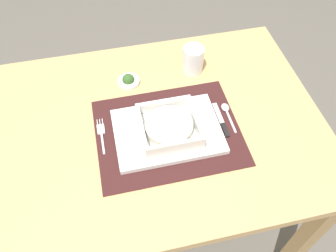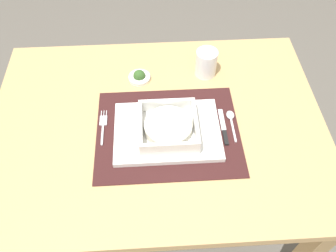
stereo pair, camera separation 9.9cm
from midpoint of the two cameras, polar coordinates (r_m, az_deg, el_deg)
ground_plane at (r=1.69m, az=0.61°, el=-15.50°), size 6.00×6.00×0.00m
dining_table at (r=1.12m, az=0.89°, el=-2.98°), size 1.01×0.74×0.76m
placemat at (r=1.01m, az=2.79°, el=-1.17°), size 0.42×0.33×0.00m
serving_plate at (r=1.00m, az=2.69°, el=-1.04°), size 0.31×0.22×0.02m
porridge_bowl at (r=0.97m, az=2.94°, el=-0.46°), size 0.16×0.16×0.05m
fork at (r=1.03m, az=-8.01°, el=0.06°), size 0.02×0.13×0.00m
spoon at (r=1.06m, az=13.00°, el=1.11°), size 0.02×0.11×0.01m
butter_knife at (r=1.03m, az=11.92°, el=-0.64°), size 0.01×0.13×0.01m
drinking_glass at (r=1.16m, az=8.77°, el=9.92°), size 0.07×0.07×0.09m
condiment_saucer at (r=1.15m, az=-2.29°, el=8.01°), size 0.07×0.07×0.04m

